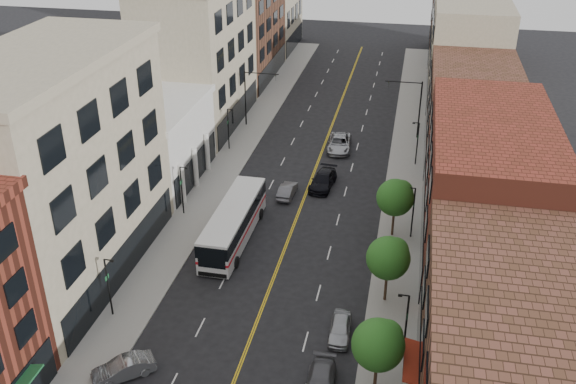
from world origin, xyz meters
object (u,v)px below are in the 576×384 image
Objects in this scene: car_parked_far at (340,328)px; car_lane_b at (339,143)px; car_parked_mid at (320,383)px; city_bus at (234,221)px; car_angle_b at (123,369)px; car_lane_behind at (287,190)px; car_lane_a at (323,180)px; car_lane_c at (337,142)px.

car_parked_far is 33.81m from car_lane_b.
car_parked_far is (0.57, 5.74, -0.00)m from car_parked_mid.
city_bus reaches higher than car_angle_b.
city_bus is 2.21× the size of car_lane_b.
car_lane_a reaches higher than car_lane_behind.
car_parked_mid is 39.72m from car_lane_c.
car_lane_c is (-4.77, 33.76, 0.14)m from car_parked_far.
car_lane_behind is at bearing 129.93° from car_angle_b.
car_parked_far is 34.09m from car_lane_c.
city_bus is 15.98m from car_parked_far.
car_lane_behind is (3.06, 9.32, -1.27)m from city_bus.
car_angle_b is 15.47m from car_parked_far.
car_lane_behind is 0.84× the size of car_lane_c.
car_lane_c is at bearing 128.94° from car_angle_b.
car_parked_far is 0.99× the size of car_lane_behind.
city_bus is 3.07× the size of car_angle_b.
car_parked_mid is at bearing -75.95° from car_lane_a.
city_bus is 2.71× the size of car_lane_c.
city_bus is at bearing -111.99° from car_lane_a.
car_lane_behind is at bearing 109.90° from car_parked_far.
car_angle_b is 13.26m from car_parked_mid.
car_lane_behind is at bearing -109.95° from car_lane_b.
car_lane_a is (-4.30, 29.17, 0.10)m from car_parked_mid.
car_lane_a is (-4.87, 23.43, 0.10)m from car_parked_far.
car_parked_mid is at bearing -88.21° from car_lane_b.
car_lane_c is at bearing 94.65° from car_parked_mid.
car_lane_a is (8.90, 30.48, 0.08)m from car_angle_b.
car_lane_behind is 13.43m from car_lane_b.
car_lane_b reaches higher than car_parked_far.
car_parked_mid is 0.87× the size of car_lane_a.
car_parked_far is 23.93m from car_lane_a.
city_bus reaches higher than car_parked_far.
car_parked_far is 22.18m from car_lane_behind.
car_lane_c reaches higher than car_lane_behind.
car_angle_b reaches higher than car_parked_far.
car_lane_b is at bearing 94.21° from car_parked_mid.
car_lane_behind is at bearing -133.91° from car_lane_a.
car_lane_c is (-0.33, 0.24, -0.00)m from car_lane_b.
car_lane_behind is 0.69× the size of car_lane_b.
car_lane_a is at bearing 96.95° from car_parked_mid.
car_lane_b reaches higher than car_lane_behind.
city_bus reaches higher than car_lane_a.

